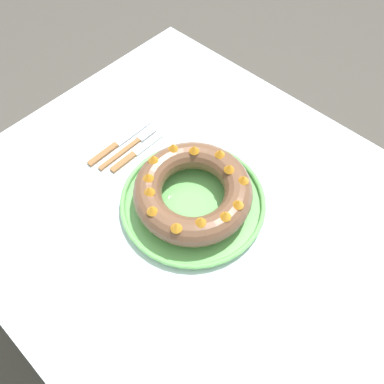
# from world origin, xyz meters

# --- Properties ---
(ground_plane) EXTENTS (8.00, 8.00, 0.00)m
(ground_plane) POSITION_xyz_m (0.00, 0.00, 0.00)
(ground_plane) COLOR #4C4742
(dining_table) EXTENTS (1.11, 0.91, 0.75)m
(dining_table) POSITION_xyz_m (0.00, 0.00, 0.64)
(dining_table) COLOR silver
(dining_table) RESTS_ON ground_plane
(serving_dish) EXTENTS (0.34, 0.34, 0.02)m
(serving_dish) POSITION_xyz_m (-0.03, -0.00, 0.76)
(serving_dish) COLOR #6BB760
(serving_dish) RESTS_ON dining_table
(bundt_cake) EXTENTS (0.27, 0.27, 0.08)m
(bundt_cake) POSITION_xyz_m (-0.03, -0.00, 0.80)
(bundt_cake) COLOR brown
(bundt_cake) RESTS_ON serving_dish
(fork) EXTENTS (0.02, 0.18, 0.01)m
(fork) POSITION_xyz_m (-0.26, 0.02, 0.75)
(fork) COLOR #936038
(fork) RESTS_ON dining_table
(serving_knife) EXTENTS (0.02, 0.20, 0.01)m
(serving_knife) POSITION_xyz_m (-0.29, -0.01, 0.75)
(serving_knife) COLOR #936038
(serving_knife) RESTS_ON dining_table
(cake_knife) EXTENTS (0.02, 0.17, 0.01)m
(cake_knife) POSITION_xyz_m (-0.24, 0.00, 0.75)
(cake_knife) COLOR #936038
(cake_knife) RESTS_ON dining_table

